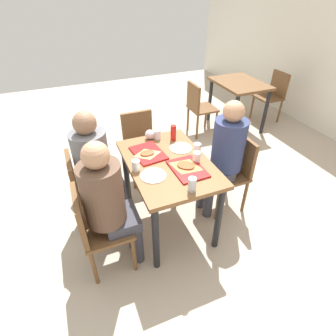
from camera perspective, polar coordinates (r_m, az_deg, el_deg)
The scene contains 26 objects.
ground_plane at distance 2.94m, azimuth 0.00°, elevation -11.34°, with size 10.00×10.00×0.02m, color #B7A893.
main_table at distance 2.49m, azimuth 0.00°, elevation -0.79°, with size 1.06×0.72×0.78m.
chair_near_left at distance 2.68m, azimuth -17.19°, elevation -3.99°, with size 0.40×0.40×0.85m.
chair_near_right at distance 2.28m, azimuth -15.32°, elevation -11.98°, with size 0.40×0.40×0.85m.
chair_far_side at distance 2.89m, azimuth 13.80°, elevation -0.06°, with size 0.40×0.40×0.85m.
chair_left_end at distance 3.31m, azimuth -6.01°, elevation 5.71°, with size 0.40×0.40×0.85m.
person_in_red at distance 2.54m, azimuth -15.07°, elevation 1.00°, with size 0.32×0.42×1.26m.
person_in_brown_jacket at distance 2.12m, azimuth -12.64°, elevation -6.60°, with size 0.32×0.42×1.26m.
person_far_side at distance 2.69m, azimuth 12.06°, elevation 3.55°, with size 0.32×0.42×1.26m.
tray_red_near at distance 2.53m, azimuth -4.26°, elevation 3.24°, with size 0.36×0.26×0.02m, color #B21414.
tray_red_far at distance 2.31m, azimuth 4.23°, elevation -0.18°, with size 0.36×0.26×0.02m, color #B21414.
paper_plate_center at distance 2.61m, azimuth 2.74°, elevation 4.32°, with size 0.22×0.22×0.01m, color white.
paper_plate_near_edge at distance 2.24m, azimuth -3.18°, elevation -1.63°, with size 0.22×0.22×0.01m, color white.
pizza_slice_a at distance 2.49m, azimuth -4.49°, elevation 3.16°, with size 0.15×0.20×0.02m.
pizza_slice_b at distance 2.32m, azimuth 3.85°, elevation 0.52°, with size 0.28×0.28×0.02m.
plastic_cup_a at distance 2.52m, azimuth 6.27°, elevation 4.22°, with size 0.07×0.07×0.10m, color white.
plastic_cup_b at distance 2.29m, azimuth -6.89°, elevation 0.55°, with size 0.07×0.07×0.10m, color white.
plastic_cup_c at distance 2.75m, azimuth -2.31°, elevation 7.23°, with size 0.07×0.07×0.10m, color white.
plastic_cup_d at distance 2.40m, azimuth 6.18°, elevation 2.34°, with size 0.07×0.07×0.10m, color white.
soda_can at distance 2.06m, azimuth 5.22°, elevation -3.56°, with size 0.07×0.07×0.12m, color #B7BCC6.
condiment_bottle at distance 2.72m, azimuth 1.15°, elevation 7.59°, with size 0.06×0.06×0.16m, color red.
foil_bundle at distance 2.75m, azimuth -3.93°, elevation 7.19°, with size 0.10×0.10×0.10m, color silver.
handbag at distance 3.18m, azimuth -17.23°, elevation -5.23°, with size 0.32×0.16×0.28m, color black.
background_table at distance 4.66m, azimuth 15.00°, elevation 15.83°, with size 0.90×0.70×0.78m.
background_chair_near at distance 4.33m, azimuth 6.53°, elevation 13.21°, with size 0.40×0.40×0.85m.
background_chair_far at distance 5.16m, azimuth 21.63°, elevation 14.73°, with size 0.40×0.40×0.85m.
Camera 1 is at (1.85, -0.75, 2.14)m, focal length 28.35 mm.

